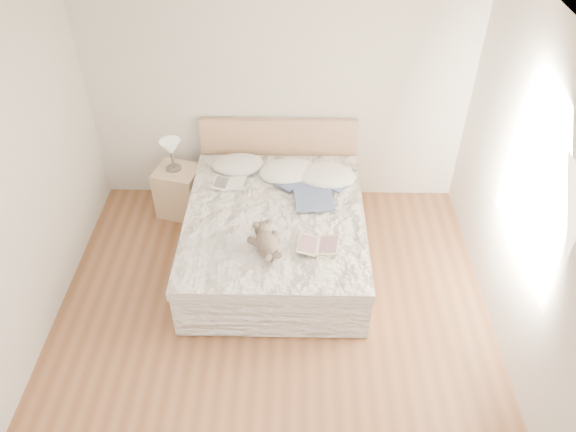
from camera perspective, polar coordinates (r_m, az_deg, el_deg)
The scene contains 15 objects.
floor at distance 5.04m, azimuth -1.71°, elevation -13.15°, with size 4.00×4.50×0.00m, color brown.
ceiling at distance 3.31m, azimuth -2.64°, elevation 16.24°, with size 4.00×4.50×0.00m, color silver.
wall_back at distance 5.92m, azimuth -1.04°, elevation 12.98°, with size 4.00×0.02×2.70m, color beige.
wall_right at distance 4.42m, azimuth 24.78°, elevation -1.73°, with size 0.02×4.50×2.70m, color beige.
window at distance 4.57m, azimuth 23.83°, elevation 1.70°, with size 0.02×1.30×1.10m, color white.
bed at distance 5.63m, azimuth -1.27°, elevation -1.51°, with size 1.72×2.14×1.00m.
nightstand at distance 6.30m, azimuth -10.97°, elevation 2.51°, with size 0.45×0.40×0.56m, color tan.
table_lamp at distance 6.03m, azimuth -11.81°, elevation 6.67°, with size 0.28×0.28×0.35m.
pillow_left at distance 5.99m, azimuth -5.07°, elevation 5.22°, with size 0.54×0.38×0.16m, color silver.
pillow_middle at distance 5.86m, azimuth -0.00°, elevation 4.56°, with size 0.60×0.42×0.18m, color white.
pillow_right at distance 5.81m, azimuth 3.86°, elevation 4.13°, with size 0.62×0.43×0.19m, color white.
blouse at distance 5.58m, azimuth 2.54°, elevation 2.29°, with size 0.59×0.63×0.02m, color navy, non-canonical shape.
photo_book at distance 5.74m, azimuth -5.99°, elevation 3.29°, with size 0.33×0.23×0.02m, color white.
childrens_book at distance 5.00m, azimuth 3.09°, elevation -2.97°, with size 0.38×0.26×0.02m, color #EFE6C3.
teddy_bear at distance 4.93m, azimuth -2.15°, elevation -3.36°, with size 0.25×0.36×0.19m, color brown, non-canonical shape.
Camera 1 is at (0.20, -3.03, 4.02)m, focal length 35.00 mm.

